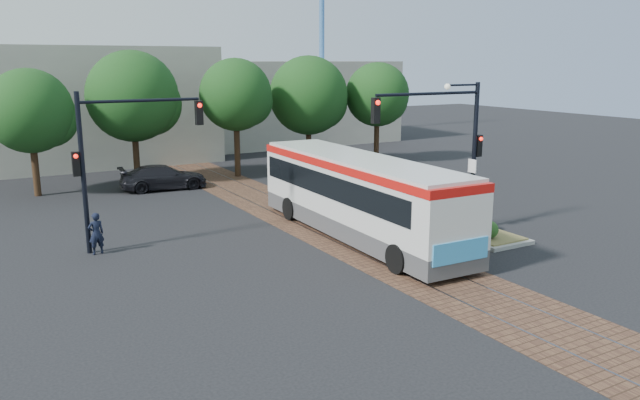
{
  "coord_description": "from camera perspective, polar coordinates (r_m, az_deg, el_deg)",
  "views": [
    {
      "loc": [
        -13.19,
        -19.76,
        7.06
      ],
      "look_at": [
        -1.02,
        1.36,
        1.6
      ],
      "focal_mm": 35.0,
      "sensor_mm": 36.0,
      "label": 1
    }
  ],
  "objects": [
    {
      "name": "warehouses",
      "position": [
        50.24,
        -15.47,
        8.47
      ],
      "size": [
        40.0,
        13.0,
        8.0
      ],
      "color": "#ADA899",
      "rests_on": "ground"
    },
    {
      "name": "signal_pole_left",
      "position": [
        24.45,
        -18.37,
        4.48
      ],
      "size": [
        4.99,
        0.34,
        6.0
      ],
      "color": "black",
      "rests_on": "ground"
    },
    {
      "name": "officer",
      "position": [
        24.6,
        -19.78,
        -2.9
      ],
      "size": [
        0.62,
        0.45,
        1.59
      ],
      "primitive_type": "imported",
      "rotation": [
        0.0,
        0.0,
        3.28
      ],
      "color": "black",
      "rests_on": "ground"
    },
    {
      "name": "city_bus",
      "position": [
        25.21,
        3.52,
        0.66
      ],
      "size": [
        2.95,
        12.43,
        3.31
      ],
      "rotation": [
        0.0,
        0.0,
        -0.02
      ],
      "color": "#444446",
      "rests_on": "ground"
    },
    {
      "name": "crane",
      "position": [
        62.27,
        0.17,
        16.15
      ],
      "size": [
        8.0,
        0.5,
        18.0
      ],
      "color": "#3F72B2",
      "rests_on": "ground"
    },
    {
      "name": "ground",
      "position": [
        24.78,
        3.62,
        -3.95
      ],
      "size": [
        120.0,
        120.0,
        0.0
      ],
      "primitive_type": "plane",
      "color": "black",
      "rests_on": "ground"
    },
    {
      "name": "traffic_island",
      "position": [
        26.93,
        13.29,
        -2.19
      ],
      "size": [
        2.2,
        5.2,
        1.13
      ],
      "color": "gray",
      "rests_on": "ground"
    },
    {
      "name": "tree_row",
      "position": [
        39.0,
        -8.35,
        9.25
      ],
      "size": [
        26.4,
        5.6,
        7.67
      ],
      "color": "#382314",
      "rests_on": "ground"
    },
    {
      "name": "parked_car",
      "position": [
        35.95,
        -14.13,
        2.03
      ],
      "size": [
        4.89,
        2.34,
        1.38
      ],
      "primitive_type": "imported",
      "rotation": [
        0.0,
        0.0,
        1.48
      ],
      "color": "black",
      "rests_on": "ground"
    },
    {
      "name": "signal_pole_main",
      "position": [
        25.66,
        12.01,
        5.86
      ],
      "size": [
        5.49,
        0.46,
        6.0
      ],
      "color": "black",
      "rests_on": "ground"
    },
    {
      "name": "trackbed",
      "position": [
        28.08,
        -0.89,
        -1.92
      ],
      "size": [
        3.6,
        40.0,
        0.02
      ],
      "color": "brown",
      "rests_on": "ground"
    }
  ]
}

